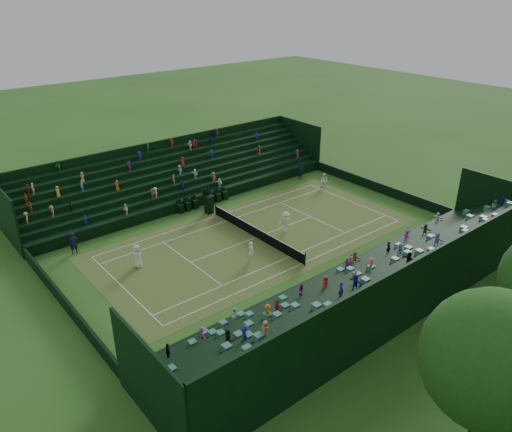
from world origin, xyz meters
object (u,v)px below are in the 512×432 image
(player_near_west, at_px, (138,256))
(player_far_west, at_px, (324,181))
(tennis_net, at_px, (256,232))
(player_near_east, at_px, (251,252))
(player_far_east, at_px, (286,222))
(umpire_chair, at_px, (209,202))

(player_near_west, distance_m, player_far_west, 22.20)
(tennis_net, relative_size, player_far_west, 7.35)
(player_near_east, xyz_separation_m, player_far_east, (-2.10, 5.41, 0.07))
(umpire_chair, xyz_separation_m, player_far_east, (7.23, 2.91, -0.19))
(player_far_west, bearing_deg, player_near_west, -91.70)
(player_near_west, xyz_separation_m, player_near_east, (4.72, 6.98, -0.07))
(player_far_west, bearing_deg, player_far_east, -70.98)
(player_far_west, bearing_deg, player_near_east, -72.80)
(tennis_net, bearing_deg, player_near_east, -44.61)
(umpire_chair, relative_size, player_near_east, 1.53)
(umpire_chair, distance_m, player_far_west, 12.84)
(player_near_west, relative_size, player_far_west, 1.15)
(umpire_chair, height_order, player_near_east, umpire_chair)
(player_near_east, distance_m, player_far_east, 5.81)
(tennis_net, height_order, player_far_west, player_far_west)
(umpire_chair, bearing_deg, player_far_west, 79.17)
(umpire_chair, xyz_separation_m, player_far_west, (2.41, 12.61, -0.31))
(tennis_net, distance_m, player_far_east, 2.78)
(umpire_chair, relative_size, player_near_west, 1.41)
(player_near_west, relative_size, player_far_east, 1.00)
(player_near_west, height_order, player_far_west, player_near_west)
(player_near_west, bearing_deg, player_near_east, -118.37)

